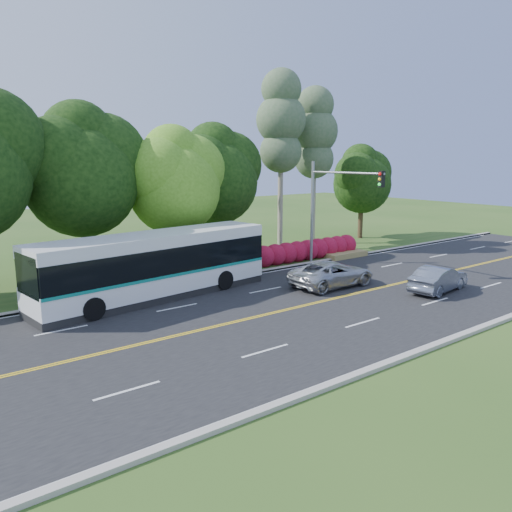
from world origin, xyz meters
TOP-DOWN VIEW (x-y plane):
  - ground at (0.00, 0.00)m, footprint 120.00×120.00m
  - road at (0.00, 0.00)m, footprint 60.00×14.00m
  - curb_north at (0.00, 7.15)m, footprint 60.00×0.30m
  - curb_south at (0.00, -7.15)m, footprint 60.00×0.30m
  - grass_verge at (0.00, 9.00)m, footprint 60.00×4.00m
  - lane_markings at (-0.09, 0.00)m, footprint 57.60×13.82m
  - tree_row at (-5.15, 12.13)m, footprint 44.70×9.10m
  - bougainvillea_hedge at (7.18, 8.15)m, footprint 9.50×2.25m
  - traffic_signal at (6.49, 5.40)m, footprint 0.42×6.10m
  - transit_bus at (-6.01, 5.80)m, footprint 13.13×4.37m
  - sedan at (6.86, -2.41)m, footprint 4.42×2.06m
  - suv at (3.06, 1.91)m, footprint 5.24×2.45m

SIDE VIEW (x-z plane):
  - ground at x=0.00m, z-range 0.00..0.00m
  - road at x=0.00m, z-range 0.00..0.02m
  - lane_markings at x=-0.09m, z-range 0.02..0.02m
  - grass_verge at x=0.00m, z-range 0.00..0.10m
  - curb_north at x=0.00m, z-range 0.00..0.15m
  - curb_south at x=0.00m, z-range 0.00..0.15m
  - bougainvillea_hedge at x=7.18m, z-range -0.03..1.47m
  - sedan at x=6.86m, z-range 0.02..1.42m
  - suv at x=3.06m, z-range 0.02..1.47m
  - transit_bus at x=-6.01m, z-range 0.00..3.38m
  - traffic_signal at x=6.49m, z-range 1.17..8.17m
  - tree_row at x=-5.15m, z-range -0.19..13.65m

